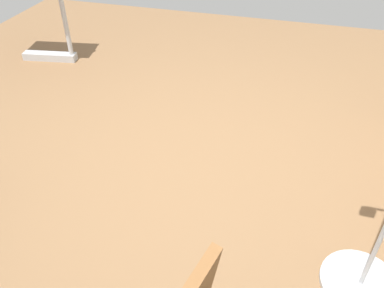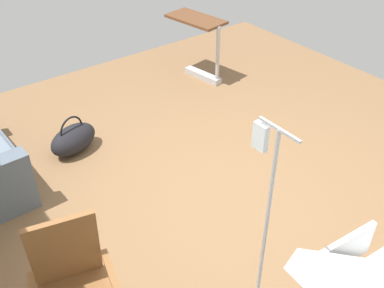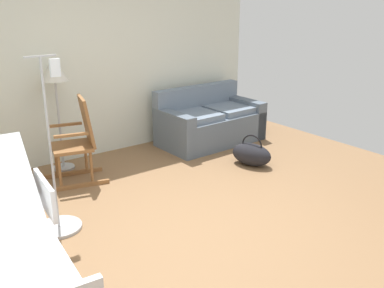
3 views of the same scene
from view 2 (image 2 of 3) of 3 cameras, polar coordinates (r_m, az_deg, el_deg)
ground_plane at (r=4.36m, az=4.14°, el=-6.60°), size 6.70×6.70×0.00m
overbed_table at (r=6.21m, az=1.06°, el=12.97°), size 0.87×0.53×0.84m
duffel_bag at (r=5.00m, az=-14.88°, el=0.62°), size 0.47×0.63×0.43m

